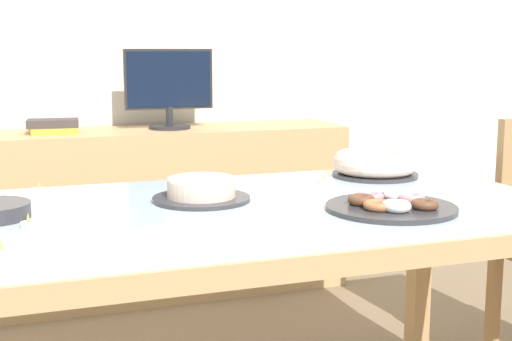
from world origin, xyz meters
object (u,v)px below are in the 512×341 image
at_px(book_stack, 53,126).
at_px(tealight_centre, 323,181).
at_px(tealight_near_cakes, 39,190).
at_px(tealight_right_edge, 28,224).
at_px(cake_golden_bundt, 375,164).
at_px(pastry_platter, 391,205).
at_px(cake_chocolate_round, 201,191).
at_px(computer_monitor, 169,89).
at_px(tealight_left_edge, 1,252).

height_order(book_stack, tealight_centre, book_stack).
bearing_deg(tealight_near_cakes, tealight_right_edge, -96.22).
xyz_separation_m(cake_golden_bundt, tealight_near_cakes, (-1.11, 0.08, -0.03)).
height_order(book_stack, tealight_right_edge, book_stack).
relative_size(pastry_platter, tealight_near_cakes, 8.95).
bearing_deg(tealight_near_cakes, tealight_centre, -9.22).
distance_m(cake_chocolate_round, tealight_near_cakes, 0.52).
xyz_separation_m(cake_golden_bundt, tealight_right_edge, (-1.16, -0.36, -0.03)).
relative_size(book_stack, tealight_centre, 5.99).
relative_size(cake_chocolate_round, tealight_right_edge, 7.13).
relative_size(computer_monitor, cake_chocolate_round, 1.49).
xyz_separation_m(computer_monitor, pastry_platter, (0.23, -1.67, -0.24)).
height_order(computer_monitor, tealight_right_edge, computer_monitor).
xyz_separation_m(tealight_right_edge, tealight_left_edge, (-0.06, -0.24, 0.00)).
distance_m(book_stack, tealight_right_edge, 1.56).
height_order(pastry_platter, tealight_left_edge, pastry_platter).
distance_m(book_stack, cake_golden_bundt, 1.55).
relative_size(cake_golden_bundt, tealight_near_cakes, 7.37).
bearing_deg(cake_chocolate_round, computer_monitor, 80.90).
bearing_deg(tealight_centre, pastry_platter, -89.10).
height_order(book_stack, cake_chocolate_round, book_stack).
bearing_deg(tealight_left_edge, pastry_platter, 6.17).
height_order(pastry_platter, tealight_right_edge, pastry_platter).
bearing_deg(cake_golden_bundt, tealight_right_edge, -162.92).
relative_size(cake_chocolate_round, pastry_platter, 0.80).
distance_m(book_stack, cake_chocolate_round, 1.41).
bearing_deg(book_stack, tealight_centre, -58.46).
height_order(cake_chocolate_round, tealight_left_edge, cake_chocolate_round).
xyz_separation_m(pastry_platter, tealight_near_cakes, (-0.89, 0.56, -0.00)).
relative_size(computer_monitor, tealight_near_cakes, 10.60).
xyz_separation_m(book_stack, tealight_right_edge, (-0.17, -1.55, -0.08)).
xyz_separation_m(book_stack, cake_golden_bundt, (0.99, -1.19, -0.05)).
bearing_deg(computer_monitor, tealight_left_edge, -113.42).
distance_m(computer_monitor, tealight_left_edge, 1.95).
relative_size(tealight_right_edge, tealight_near_cakes, 1.00).
height_order(computer_monitor, cake_golden_bundt, computer_monitor).
height_order(cake_chocolate_round, tealight_right_edge, cake_chocolate_round).
bearing_deg(tealight_right_edge, computer_monitor, 65.39).
bearing_deg(cake_golden_bundt, cake_chocolate_round, -164.41).
xyz_separation_m(cake_golden_bundt, tealight_centre, (-0.23, -0.06, -0.03)).
bearing_deg(tealight_centre, tealight_right_edge, -162.52).
distance_m(pastry_platter, tealight_centre, 0.42).
bearing_deg(computer_monitor, pastry_platter, -81.99).
bearing_deg(book_stack, tealight_right_edge, -96.20).
relative_size(cake_chocolate_round, cake_golden_bundt, 0.97).
relative_size(book_stack, cake_chocolate_round, 0.84).
bearing_deg(cake_chocolate_round, cake_golden_bundt, 15.59).
distance_m(tealight_right_edge, tealight_near_cakes, 0.44).
distance_m(computer_monitor, book_stack, 0.56).
bearing_deg(cake_golden_bundt, computer_monitor, 110.90).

